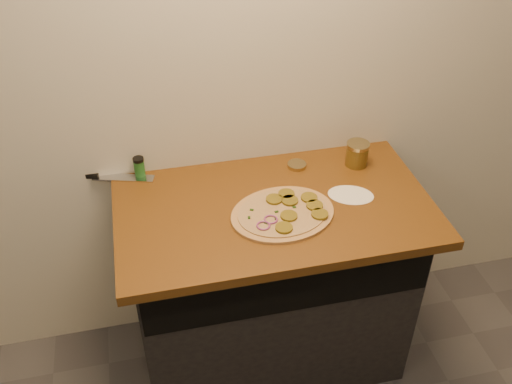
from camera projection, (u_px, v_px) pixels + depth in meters
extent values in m
cube|color=beige|center=(255.00, 58.00, 2.14)|extent=(4.00, 0.02, 2.70)
cube|color=black|center=(270.00, 285.00, 2.47)|extent=(1.10, 0.60, 0.86)
cube|color=brown|center=(274.00, 209.00, 2.17)|extent=(1.20, 0.70, 0.04)
cylinder|color=tan|center=(283.00, 214.00, 2.11)|extent=(0.45, 0.45, 0.01)
cylinder|color=#CDC587|center=(283.00, 212.00, 2.10)|extent=(0.39, 0.39, 0.01)
cylinder|color=brown|center=(315.00, 205.00, 2.12)|extent=(0.06, 0.06, 0.01)
cylinder|color=brown|center=(320.00, 214.00, 2.08)|extent=(0.06, 0.06, 0.01)
cylinder|color=brown|center=(286.00, 194.00, 2.18)|extent=(0.06, 0.06, 0.01)
cylinder|color=brown|center=(284.00, 228.00, 2.02)|extent=(0.06, 0.06, 0.01)
cylinder|color=brown|center=(289.00, 216.00, 2.07)|extent=(0.06, 0.06, 0.01)
cylinder|color=brown|center=(274.00, 199.00, 2.15)|extent=(0.06, 0.06, 0.01)
cylinder|color=brown|center=(290.00, 201.00, 2.14)|extent=(0.06, 0.06, 0.01)
cylinder|color=brown|center=(309.00, 198.00, 2.16)|extent=(0.06, 0.06, 0.01)
torus|color=#833172|center=(263.00, 225.00, 2.03)|extent=(0.05, 0.05, 0.01)
torus|color=#833172|center=(271.00, 219.00, 2.06)|extent=(0.05, 0.05, 0.01)
cube|color=black|center=(294.00, 207.00, 2.12)|extent=(0.02, 0.01, 0.00)
cube|color=black|center=(276.00, 218.00, 2.07)|extent=(0.01, 0.02, 0.00)
cube|color=black|center=(266.00, 223.00, 2.05)|extent=(0.02, 0.02, 0.00)
cube|color=black|center=(314.00, 205.00, 2.13)|extent=(0.02, 0.02, 0.00)
cube|color=black|center=(249.00, 218.00, 2.07)|extent=(0.01, 0.02, 0.00)
cube|color=black|center=(291.00, 195.00, 2.18)|extent=(0.01, 0.02, 0.00)
cube|color=black|center=(276.00, 212.00, 2.10)|extent=(0.02, 0.01, 0.00)
cube|color=black|center=(252.00, 210.00, 2.11)|extent=(0.02, 0.01, 0.00)
cube|color=#B7BAC1|center=(124.00, 178.00, 2.29)|extent=(0.25, 0.12, 0.01)
cube|color=black|center=(82.00, 175.00, 2.30)|extent=(0.14, 0.06, 0.02)
cylinder|color=tan|center=(297.00, 165.00, 2.36)|extent=(0.09, 0.09, 0.02)
cylinder|color=maroon|center=(357.00, 156.00, 2.35)|extent=(0.09, 0.09, 0.09)
cylinder|color=tan|center=(358.00, 145.00, 2.32)|extent=(0.09, 0.09, 0.02)
cylinder|color=#1D5D21|center=(139.00, 169.00, 2.29)|extent=(0.04, 0.04, 0.07)
cylinder|color=black|center=(138.00, 160.00, 2.26)|extent=(0.04, 0.04, 0.01)
cylinder|color=white|center=(351.00, 195.00, 2.21)|extent=(0.23, 0.23, 0.00)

